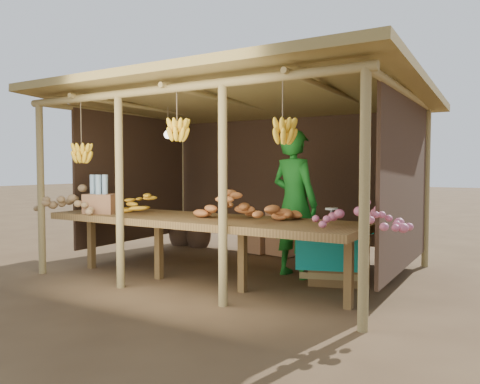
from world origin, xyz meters
The scene contains 13 objects.
ground centered at (0.00, 0.00, 0.00)m, with size 60.00×60.00×0.00m, color brown.
stall_structure centered at (0.00, -0.10, 1.91)m, with size 4.70×3.50×2.43m.
counter centered at (0.00, -0.95, 0.74)m, with size 3.90×1.05×0.80m.
potato_heap centered at (-1.75, -1.20, 0.98)m, with size 1.01×0.61×0.37m, color #9C7B50, non-canonical shape.
sweet_potato_heap centered at (0.57, -0.87, 0.98)m, with size 1.10×0.66×0.36m, color #C36D32, non-canonical shape.
onion_heap centered at (1.90, -1.06, 0.98)m, with size 0.90×0.54×0.36m, color #CA627F, non-canonical shape.
banana_pile centered at (-0.92, -0.91, 0.97)m, with size 0.63×0.38×0.35m, color yellow, non-canonical shape.
tomato_basin centered at (-1.90, -0.66, 0.88)m, with size 0.38×0.38×0.20m.
bottle_box centered at (-1.32, -1.19, 0.99)m, with size 0.47×0.42×0.49m.
vendor centered at (0.78, 0.04, 0.93)m, with size 0.68×0.44×1.86m, color #186F1E.
tarp_crate centered at (1.36, 0.03, 0.37)m, with size 0.94×0.87×0.91m.
carton_stack centered at (-0.10, 1.20, 0.30)m, with size 0.95×0.40×0.69m.
burlap_sacks centered at (-1.75, 1.20, 0.25)m, with size 0.82×0.43×0.58m.
Camera 1 is at (3.20, -5.35, 1.38)m, focal length 35.00 mm.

